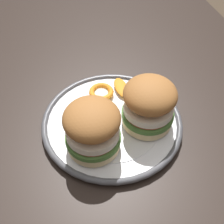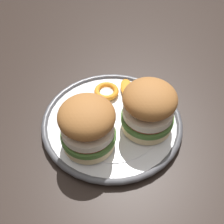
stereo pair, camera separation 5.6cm
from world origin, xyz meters
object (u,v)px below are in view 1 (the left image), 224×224
Objects in this scene: dining_table at (128,170)px; sandwich_half_right at (92,127)px; dinner_plate at (112,122)px; sandwich_half_left at (149,104)px.

sandwich_half_right is at bearing -92.13° from dining_table.
dinner_plate is at bearing -155.66° from dining_table.
dinner_plate is 0.09m from sandwich_half_right.
sandwich_half_right is at bearing -77.68° from sandwich_half_left.
dining_table is at bearing -56.61° from sandwich_half_left.
sandwich_half_left and sandwich_half_right have the same top height.
dinner_plate is at bearing 134.23° from sandwich_half_right.
sandwich_half_left reaches higher than dining_table.
sandwich_half_right is (0.05, -0.05, 0.06)m from dinner_plate.
sandwich_half_left reaches higher than dinner_plate.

